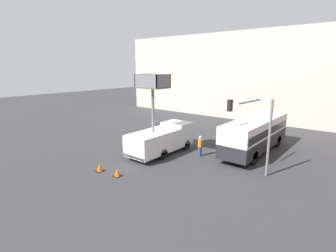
{
  "coord_description": "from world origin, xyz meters",
  "views": [
    {
      "loc": [
        15.46,
        -18.0,
        7.75
      ],
      "look_at": [
        0.63,
        0.31,
        2.39
      ],
      "focal_mm": 28.0,
      "sensor_mm": 36.0,
      "label": 1
    }
  ],
  "objects": [
    {
      "name": "traffic_cone_mid_road",
      "position": [
        1.5,
        -6.58,
        0.3
      ],
      "size": [
        0.55,
        0.55,
        0.63
      ],
      "color": "black",
      "rests_on": "ground_plane"
    },
    {
      "name": "road_worker_near_truck",
      "position": [
        -1.43,
        -3.22,
        0.95
      ],
      "size": [
        0.38,
        0.38,
        1.89
      ],
      "rotation": [
        0.0,
        0.0,
        5.27
      ],
      "color": "navy",
      "rests_on": "ground_plane"
    },
    {
      "name": "traffic_light_pole",
      "position": [
        8.59,
        0.4,
        3.8
      ],
      "size": [
        3.51,
        3.26,
        5.58
      ],
      "color": "slate",
      "rests_on": "ground_plane"
    },
    {
      "name": "ground_plane",
      "position": [
        0.0,
        0.0,
        0.0
      ],
      "size": [
        120.0,
        120.0,
        0.0
      ],
      "primitive_type": "plane",
      "color": "#333335"
    },
    {
      "name": "road_worker_directing",
      "position": [
        3.77,
        0.91,
        0.93
      ],
      "size": [
        0.38,
        0.38,
        1.86
      ],
      "rotation": [
        0.0,
        0.0,
        6.08
      ],
      "color": "navy",
      "rests_on": "ground_plane"
    },
    {
      "name": "building_backdrop_far",
      "position": [
        0.0,
        23.3,
        6.36
      ],
      "size": [
        44.0,
        10.0,
        12.73
      ],
      "color": "#BCB2A3",
      "rests_on": "ground_plane"
    },
    {
      "name": "utility_truck",
      "position": [
        0.63,
        -0.61,
        1.52
      ],
      "size": [
        2.49,
        6.89,
        7.15
      ],
      "color": "white",
      "rests_on": "ground_plane"
    },
    {
      "name": "city_bus",
      "position": [
        7.1,
        5.02,
        1.86
      ],
      "size": [
        2.59,
        10.06,
        3.14
      ],
      "rotation": [
        0.0,
        0.0,
        1.75
      ],
      "color": "#232328",
      "rests_on": "ground_plane"
    },
    {
      "name": "traffic_cone_near_truck",
      "position": [
        -0.27,
        -6.81,
        0.3
      ],
      "size": [
        0.56,
        0.56,
        0.64
      ],
      "color": "black",
      "rests_on": "ground_plane"
    }
  ]
}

